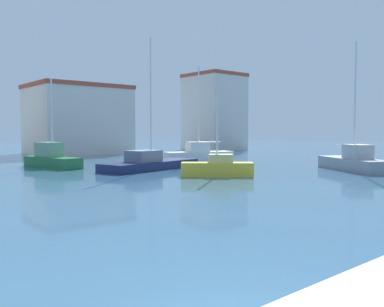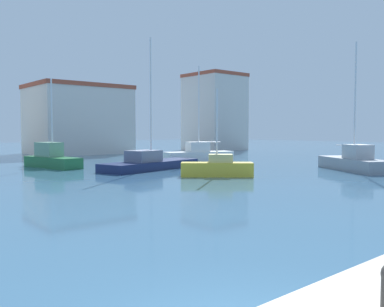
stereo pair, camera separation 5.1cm
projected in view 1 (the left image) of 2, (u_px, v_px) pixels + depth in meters
water at (183, 171)px, 30.52m from camera, size 160.00×160.00×0.00m
sailboat_green_behind_lamppost at (52, 158)px, 32.94m from camera, size 2.73×5.97×7.04m
sailboat_grey_inner_mooring at (354, 162)px, 30.50m from camera, size 5.21×7.04×9.41m
sailboat_yellow_center_channel at (217, 168)px, 26.67m from camera, size 4.28×3.97×5.63m
sailboat_white_far_left at (198, 155)px, 39.04m from camera, size 6.83×3.60×8.94m
sailboat_navy_near_pier at (150, 163)px, 31.35m from camera, size 9.06×4.51×9.92m
waterfront_apartments at (78, 119)px, 52.51m from camera, size 11.52×9.27×8.62m
yacht_club at (214, 112)px, 62.54m from camera, size 7.07×7.73×11.40m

